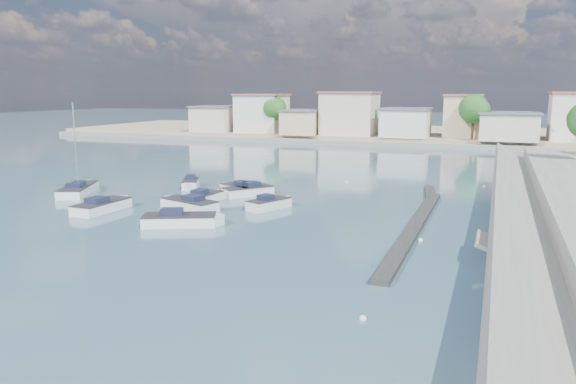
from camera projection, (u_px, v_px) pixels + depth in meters
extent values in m
plane|color=#2C4958|center=(392.00, 170.00, 70.79)|extent=(400.00, 400.00, 0.00)
cube|color=slate|center=(521.00, 216.00, 40.87)|extent=(4.17, 90.00, 2.86)
cube|color=slate|center=(522.00, 256.00, 32.71)|extent=(5.31, 3.50, 1.94)
cube|color=black|center=(415.00, 226.00, 40.69)|extent=(1.00, 26.00, 0.35)
cube|color=black|center=(430.00, 194.00, 53.78)|extent=(2.00, 8.05, 0.30)
cube|color=gray|center=(436.00, 135.00, 118.61)|extent=(160.00, 40.00, 1.40)
cube|color=slate|center=(423.00, 145.00, 99.30)|extent=(160.00, 2.50, 0.80)
cube|color=beige|center=(215.00, 119.00, 118.42)|extent=(8.00, 8.00, 5.00)
cube|color=#595960|center=(214.00, 107.00, 117.94)|extent=(8.48, 8.48, 0.35)
cube|color=silver|center=(262.00, 114.00, 116.60)|extent=(9.00, 9.00, 7.50)
cube|color=#99513D|center=(262.00, 95.00, 115.90)|extent=(9.54, 9.54, 0.35)
cube|color=#CCB68C|center=(303.00, 123.00, 110.66)|extent=(7.00, 8.00, 4.50)
cube|color=#595960|center=(303.00, 110.00, 110.23)|extent=(7.42, 8.48, 0.35)
cube|color=beige|center=(350.00, 114.00, 109.10)|extent=(10.00, 9.00, 8.00)
cube|color=#99513D|center=(350.00, 92.00, 108.36)|extent=(10.60, 9.54, 0.35)
cube|color=silver|center=(406.00, 123.00, 104.66)|extent=(8.50, 8.50, 5.00)
cube|color=#595960|center=(406.00, 109.00, 104.19)|extent=(9.01, 9.01, 0.35)
cube|color=#CCB68C|center=(463.00, 117.00, 103.77)|extent=(6.50, 7.50, 7.50)
cube|color=#99513D|center=(464.00, 95.00, 103.07)|extent=(6.89, 7.95, 0.35)
cube|color=beige|center=(509.00, 127.00, 97.60)|extent=(9.50, 9.00, 4.50)
cube|color=#595960|center=(510.00, 113.00, 97.16)|extent=(10.07, 9.54, 0.35)
cube|color=silver|center=(572.00, 117.00, 96.61)|extent=(7.00, 8.00, 8.00)
cube|color=#99513D|center=(574.00, 93.00, 95.87)|extent=(7.42, 8.48, 0.35)
cylinder|color=#38281E|center=(275.00, 125.00, 112.83)|extent=(0.44, 0.44, 3.38)
sphere|color=#21501A|center=(274.00, 108.00, 112.23)|extent=(4.80, 4.80, 4.80)
sphere|color=#21501A|center=(278.00, 109.00, 111.41)|extent=(3.60, 3.60, 3.60)
sphere|color=#21501A|center=(272.00, 107.00, 112.88)|extent=(3.30, 3.30, 3.30)
cylinder|color=#38281E|center=(366.00, 127.00, 109.44)|extent=(0.44, 0.44, 2.93)
sphere|color=#21501A|center=(366.00, 112.00, 108.93)|extent=(4.16, 4.16, 4.16)
sphere|color=#21501A|center=(369.00, 113.00, 108.22)|extent=(3.12, 3.12, 3.12)
sphere|color=#21501A|center=(363.00, 111.00, 109.49)|extent=(2.86, 2.86, 2.86)
cylinder|color=#38281E|center=(472.00, 129.00, 98.82)|extent=(0.44, 0.44, 3.60)
sphere|color=#21501A|center=(474.00, 109.00, 98.18)|extent=(5.12, 5.12, 5.12)
sphere|color=#21501A|center=(479.00, 110.00, 97.31)|extent=(3.84, 3.84, 3.84)
sphere|color=#21501A|center=(469.00, 108.00, 98.87)|extent=(3.52, 3.52, 3.52)
cylinder|color=#38281E|center=(571.00, 132.00, 96.12)|extent=(0.44, 0.44, 3.15)
sphere|color=#21501A|center=(573.00, 113.00, 95.57)|extent=(4.48, 4.48, 4.48)
sphere|color=#21501A|center=(568.00, 112.00, 96.17)|extent=(3.08, 3.08, 3.08)
cube|color=white|center=(102.00, 208.00, 46.58)|extent=(2.28, 5.36, 1.00)
cube|color=white|center=(120.00, 203.00, 48.64)|extent=(2.06, 2.06, 1.00)
cube|color=#262628|center=(101.00, 202.00, 46.49)|extent=(2.32, 5.36, 0.08)
cube|color=#1B1F3A|center=(97.00, 200.00, 45.97)|extent=(1.34, 1.64, 0.48)
cube|color=white|center=(269.00, 205.00, 47.60)|extent=(3.05, 4.28, 1.00)
cube|color=white|center=(283.00, 202.00, 48.80)|extent=(1.48, 1.48, 1.00)
cube|color=#262628|center=(269.00, 199.00, 47.51)|extent=(3.08, 4.30, 0.08)
cube|color=#1B1F3A|center=(266.00, 197.00, 47.18)|extent=(1.39, 1.49, 0.48)
cube|color=white|center=(190.00, 206.00, 47.42)|extent=(5.66, 3.64, 1.00)
cube|color=white|center=(172.00, 202.00, 48.85)|extent=(1.90, 1.90, 1.00)
cube|color=#262628|center=(189.00, 200.00, 47.33)|extent=(5.67, 3.67, 0.08)
cube|color=#1B1F3A|center=(193.00, 198.00, 46.95)|extent=(1.91, 1.70, 0.48)
cube|color=white|center=(247.00, 192.00, 53.73)|extent=(4.50, 5.09, 1.00)
cube|color=white|center=(228.00, 194.00, 52.62)|extent=(1.59, 1.59, 1.00)
cube|color=#262628|center=(247.00, 187.00, 53.64)|extent=(4.53, 5.11, 0.08)
cube|color=#1B1F3A|center=(252.00, 184.00, 53.86)|extent=(1.86, 1.91, 0.48)
cube|color=white|center=(203.00, 199.00, 50.14)|extent=(2.19, 4.65, 1.00)
cube|color=white|center=(215.00, 196.00, 51.85)|extent=(1.78, 1.78, 1.00)
cube|color=#262628|center=(203.00, 194.00, 50.05)|extent=(2.22, 4.65, 0.08)
cube|color=#1B1F3A|center=(200.00, 192.00, 49.61)|extent=(1.22, 1.45, 0.48)
cube|color=white|center=(239.00, 190.00, 54.78)|extent=(4.50, 3.40, 1.00)
cube|color=white|center=(228.00, 188.00, 56.08)|extent=(1.49, 1.49, 1.00)
cube|color=#262628|center=(239.00, 185.00, 54.69)|extent=(4.51, 3.43, 0.08)
cube|color=#1B1F3A|center=(242.00, 183.00, 54.34)|extent=(1.59, 1.50, 0.48)
cube|color=white|center=(191.00, 185.00, 58.10)|extent=(2.95, 4.11, 1.00)
cube|color=white|center=(189.00, 187.00, 56.46)|extent=(1.32, 1.32, 1.00)
cube|color=#262628|center=(190.00, 180.00, 58.01)|extent=(2.98, 4.13, 0.08)
cube|color=#1B1F3A|center=(191.00, 177.00, 58.35)|extent=(1.31, 1.43, 0.48)
cube|color=white|center=(180.00, 222.00, 41.66)|extent=(5.74, 4.12, 1.00)
cube|color=white|center=(211.00, 221.00, 41.82)|extent=(1.91, 1.91, 1.00)
cube|color=#262628|center=(179.00, 215.00, 41.57)|extent=(5.76, 4.16, 0.08)
cube|color=#1B1F3A|center=(172.00, 212.00, 41.50)|extent=(2.00, 1.85, 0.48)
cube|color=white|center=(78.00, 191.00, 54.37)|extent=(4.75, 6.98, 1.00)
cube|color=white|center=(87.00, 186.00, 57.25)|extent=(2.03, 2.03, 1.00)
cube|color=#262628|center=(78.00, 186.00, 54.28)|extent=(4.79, 7.00, 0.08)
cube|color=#1B1F3A|center=(76.00, 185.00, 53.59)|extent=(2.07, 2.39, 0.48)
cylinder|color=silver|center=(75.00, 145.00, 53.57)|extent=(0.12, 0.12, 8.00)
cylinder|color=silver|center=(74.00, 181.00, 52.98)|extent=(1.05, 2.22, 0.08)
sphere|color=white|center=(503.00, 247.00, 35.77)|extent=(0.33, 0.33, 0.33)
sphere|color=white|center=(420.00, 240.00, 37.37)|extent=(0.33, 0.33, 0.33)
sphere|color=white|center=(363.00, 319.00, 24.54)|extent=(0.33, 0.33, 0.33)
sphere|color=white|center=(503.00, 222.00, 42.73)|extent=(0.33, 0.33, 0.33)
sphere|color=white|center=(347.00, 183.00, 60.79)|extent=(0.33, 0.33, 0.33)
sphere|color=white|center=(484.00, 187.00, 58.35)|extent=(0.33, 0.33, 0.33)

